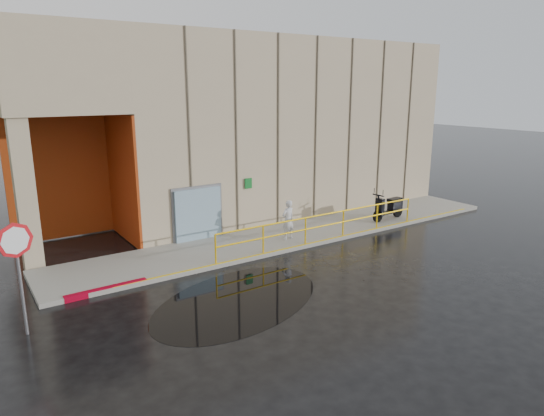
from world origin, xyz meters
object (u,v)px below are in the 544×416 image
(person, at_px, (288,220))
(scooter, at_px, (389,201))
(stop_sign, at_px, (17,255))
(red_curb, at_px, (107,290))

(person, xyz_separation_m, scooter, (5.40, -0.19, 0.08))
(person, height_order, stop_sign, stop_sign)
(person, relative_size, stop_sign, 0.54)
(scooter, bearing_deg, stop_sign, -175.76)
(person, xyz_separation_m, red_curb, (-7.23, -0.87, -0.83))
(scooter, height_order, red_curb, scooter)
(person, height_order, scooter, person)
(scooter, relative_size, red_curb, 0.81)
(scooter, distance_m, stop_sign, 15.14)
(red_curb, bearing_deg, scooter, 3.11)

